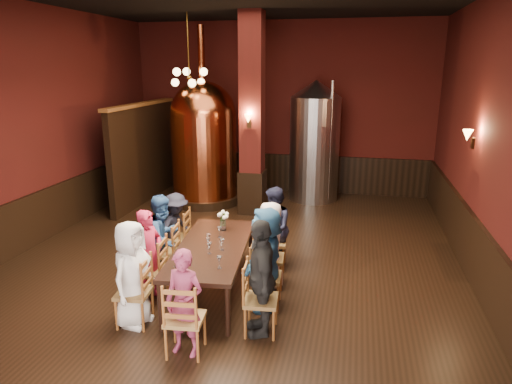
% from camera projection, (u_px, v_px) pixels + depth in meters
% --- Properties ---
extents(room, '(10.00, 10.02, 4.50)m').
position_uv_depth(room, '(232.00, 135.00, 7.54)').
color(room, black).
rests_on(room, ground).
extents(wainscot_right, '(0.08, 9.90, 1.00)m').
position_uv_depth(wainscot_right, '(476.00, 253.00, 7.19)').
color(wainscot_right, black).
rests_on(wainscot_right, ground).
extents(wainscot_back, '(7.90, 0.08, 1.00)m').
position_uv_depth(wainscot_back, '(280.00, 172.00, 12.68)').
color(wainscot_back, black).
rests_on(wainscot_back, ground).
extents(wainscot_left, '(0.08, 9.90, 1.00)m').
position_uv_depth(wainscot_left, '(36.00, 218.00, 8.84)').
color(wainscot_left, black).
rests_on(wainscot_left, ground).
extents(column, '(0.58, 0.58, 4.50)m').
position_uv_depth(column, '(252.00, 117.00, 10.24)').
color(column, '#44100E').
rests_on(column, ground).
extents(partition, '(0.22, 3.50, 2.40)m').
position_uv_depth(partition, '(144.00, 154.00, 11.50)').
color(partition, black).
rests_on(partition, ground).
extents(pendant_cluster, '(0.90, 0.90, 1.70)m').
position_uv_depth(pendant_cluster, '(189.00, 77.00, 10.42)').
color(pendant_cluster, '#A57226').
rests_on(pendant_cluster, room).
extents(sconce_wall, '(0.20, 0.20, 0.36)m').
position_uv_depth(sconce_wall, '(473.00, 138.00, 7.50)').
color(sconce_wall, black).
rests_on(sconce_wall, room).
extents(sconce_column, '(0.20, 0.20, 0.36)m').
position_uv_depth(sconce_column, '(249.00, 120.00, 9.97)').
color(sconce_column, black).
rests_on(sconce_column, column).
extents(dining_table, '(1.23, 2.49, 0.75)m').
position_uv_depth(dining_table, '(212.00, 250.00, 6.83)').
color(dining_table, black).
rests_on(dining_table, ground).
extents(chair_0, '(0.50, 0.50, 0.92)m').
position_uv_depth(chair_0, '(134.00, 292.00, 6.03)').
color(chair_0, brown).
rests_on(chair_0, ground).
extents(person_0, '(0.56, 0.77, 1.45)m').
position_uv_depth(person_0, '(132.00, 274.00, 5.96)').
color(person_0, white).
rests_on(person_0, ground).
extents(chair_1, '(0.50, 0.50, 0.92)m').
position_uv_depth(chair_1, '(151.00, 270.00, 6.68)').
color(chair_1, brown).
rests_on(chair_1, ground).
extents(person_1, '(0.44, 0.57, 1.39)m').
position_uv_depth(person_1, '(150.00, 256.00, 6.61)').
color(person_1, '#BC2044').
rests_on(person_1, ground).
extents(chair_2, '(0.50, 0.50, 0.92)m').
position_uv_depth(chair_2, '(165.00, 253.00, 7.31)').
color(chair_2, brown).
rests_on(chair_2, ground).
extents(person_2, '(0.48, 0.75, 1.42)m').
position_uv_depth(person_2, '(164.00, 238.00, 7.24)').
color(person_2, '#274D85').
rests_on(person_2, ground).
extents(chair_3, '(0.50, 0.50, 0.92)m').
position_uv_depth(chair_3, '(176.00, 238.00, 7.95)').
color(chair_3, brown).
rests_on(chair_3, ground).
extents(person_3, '(0.57, 0.87, 1.26)m').
position_uv_depth(person_3, '(176.00, 228.00, 7.90)').
color(person_3, black).
rests_on(person_3, ground).
extents(chair_4, '(0.50, 0.50, 0.92)m').
position_uv_depth(chair_4, '(261.00, 300.00, 5.84)').
color(chair_4, brown).
rests_on(chair_4, ground).
extents(person_4, '(0.63, 0.98, 1.55)m').
position_uv_depth(person_4, '(261.00, 277.00, 5.76)').
color(person_4, black).
rests_on(person_4, ground).
extents(chair_5, '(0.50, 0.50, 0.92)m').
position_uv_depth(chair_5, '(266.00, 277.00, 6.48)').
color(chair_5, brown).
rests_on(chair_5, ground).
extents(person_5, '(0.49, 1.40, 1.50)m').
position_uv_depth(person_5, '(266.00, 258.00, 6.41)').
color(person_5, teal).
rests_on(person_5, ground).
extents(chair_6, '(0.50, 0.50, 0.92)m').
position_uv_depth(chair_6, '(270.00, 258.00, 7.11)').
color(chair_6, brown).
rests_on(chair_6, ground).
extents(person_6, '(0.69, 0.79, 1.37)m').
position_uv_depth(person_6, '(270.00, 244.00, 7.05)').
color(person_6, silver).
rests_on(person_6, ground).
extents(chair_7, '(0.50, 0.50, 0.92)m').
position_uv_depth(chair_7, '(274.00, 242.00, 7.76)').
color(chair_7, brown).
rests_on(chair_7, ground).
extents(person_7, '(0.50, 0.75, 1.41)m').
position_uv_depth(person_7, '(274.00, 228.00, 7.69)').
color(person_7, '#1B1E36').
rests_on(person_7, ground).
extents(chair_8, '(0.50, 0.50, 0.92)m').
position_uv_depth(chair_8, '(185.00, 318.00, 5.41)').
color(chair_8, brown).
rests_on(chair_8, ground).
extents(person_8, '(0.52, 0.38, 1.32)m').
position_uv_depth(person_8, '(184.00, 303.00, 5.36)').
color(person_8, '#903053').
rests_on(person_8, ground).
extents(copper_kettle, '(1.90, 1.90, 4.27)m').
position_uv_depth(copper_kettle, '(204.00, 141.00, 11.27)').
color(copper_kettle, black).
rests_on(copper_kettle, ground).
extents(steel_vessel, '(1.38, 1.38, 3.02)m').
position_uv_depth(steel_vessel, '(315.00, 141.00, 11.52)').
color(steel_vessel, '#B2B2B7').
rests_on(steel_vessel, ground).
extents(rose_vase, '(0.20, 0.20, 0.33)m').
position_uv_depth(rose_vase, '(223.00, 218.00, 7.42)').
color(rose_vase, white).
rests_on(rose_vase, dining_table).
extents(wine_glass_0, '(0.07, 0.07, 0.17)m').
position_uv_depth(wine_glass_0, '(222.00, 245.00, 6.65)').
color(wine_glass_0, white).
rests_on(wine_glass_0, dining_table).
extents(wine_glass_1, '(0.07, 0.07, 0.17)m').
position_uv_depth(wine_glass_1, '(176.00, 261.00, 6.10)').
color(wine_glass_1, white).
rests_on(wine_glass_1, dining_table).
extents(wine_glass_2, '(0.07, 0.07, 0.17)m').
position_uv_depth(wine_glass_2, '(208.00, 243.00, 6.70)').
color(wine_glass_2, white).
rests_on(wine_glass_2, dining_table).
extents(wine_glass_3, '(0.07, 0.07, 0.17)m').
position_uv_depth(wine_glass_3, '(209.00, 248.00, 6.52)').
color(wine_glass_3, white).
rests_on(wine_glass_3, dining_table).
extents(wine_glass_4, '(0.07, 0.07, 0.17)m').
position_uv_depth(wine_glass_4, '(220.00, 232.00, 7.15)').
color(wine_glass_4, white).
rests_on(wine_glass_4, dining_table).
extents(wine_glass_5, '(0.07, 0.07, 0.17)m').
position_uv_depth(wine_glass_5, '(219.00, 262.00, 6.05)').
color(wine_glass_5, white).
rests_on(wine_glass_5, dining_table).
extents(wine_glass_6, '(0.07, 0.07, 0.17)m').
position_uv_depth(wine_glass_6, '(209.00, 239.00, 6.85)').
color(wine_glass_6, white).
rests_on(wine_glass_6, dining_table).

